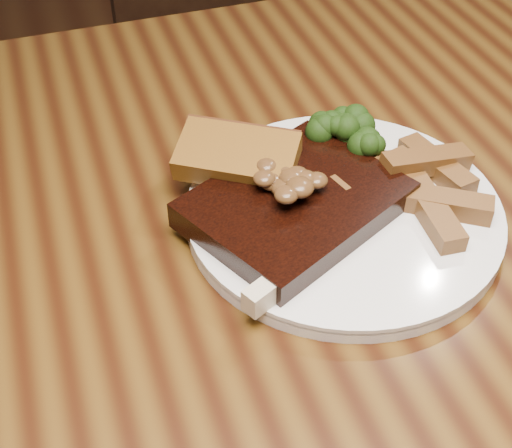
{
  "coord_description": "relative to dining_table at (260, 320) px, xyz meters",
  "views": [
    {
      "loc": [
        -0.14,
        -0.41,
        1.18
      ],
      "look_at": [
        -0.0,
        0.0,
        0.78
      ],
      "focal_mm": 50.0,
      "sensor_mm": 36.0,
      "label": 1
    }
  ],
  "objects": [
    {
      "name": "chair_far",
      "position": [
        0.16,
        0.73,
        -0.22
      ],
      "size": [
        0.4,
        0.4,
        0.81
      ],
      "rotation": [
        0.0,
        0.0,
        3.2
      ],
      "color": "black",
      "rests_on": "ground"
    },
    {
      "name": "garlic_bread",
      "position": [
        0.01,
        0.08,
        0.12
      ],
      "size": [
        0.12,
        0.11,
        0.02
      ],
      "primitive_type": "cube",
      "rotation": [
        0.0,
        0.0,
        -0.57
      ],
      "color": "brown",
      "rests_on": "plate"
    },
    {
      "name": "broccoli_cluster",
      "position": [
        0.12,
        0.09,
        0.12
      ],
      "size": [
        0.07,
        0.07,
        0.04
      ],
      "primitive_type": null,
      "color": "#16330B",
      "rests_on": "plate"
    },
    {
      "name": "plate",
      "position": [
        0.08,
        0.02,
        0.1
      ],
      "size": [
        0.34,
        0.34,
        0.01
      ],
      "primitive_type": "cylinder",
      "rotation": [
        0.0,
        0.0,
        -0.21
      ],
      "color": "white",
      "rests_on": "dining_table"
    },
    {
      "name": "potato_wedges",
      "position": [
        0.16,
        0.01,
        0.12
      ],
      "size": [
        0.11,
        0.11,
        0.02
      ],
      "primitive_type": null,
      "color": "brown",
      "rests_on": "plate"
    },
    {
      "name": "steak",
      "position": [
        0.04,
        0.02,
        0.12
      ],
      "size": [
        0.22,
        0.2,
        0.03
      ],
      "primitive_type": "cube",
      "rotation": [
        0.0,
        0.0,
        0.45
      ],
      "color": "black",
      "rests_on": "plate"
    },
    {
      "name": "dining_table",
      "position": [
        0.0,
        0.0,
        0.0
      ],
      "size": [
        1.6,
        0.9,
        0.75
      ],
      "color": "#4B300F",
      "rests_on": "ground"
    },
    {
      "name": "steak_bone",
      "position": [
        0.04,
        -0.04,
        0.12
      ],
      "size": [
        0.16,
        0.09,
        0.02
      ],
      "primitive_type": "cube",
      "rotation": [
        0.0,
        0.0,
        0.45
      ],
      "color": "beige",
      "rests_on": "plate"
    },
    {
      "name": "mushroom_pile",
      "position": [
        0.04,
        0.02,
        0.14
      ],
      "size": [
        0.07,
        0.07,
        0.03
      ],
      "primitive_type": null,
      "color": "#513119",
      "rests_on": "steak"
    }
  ]
}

